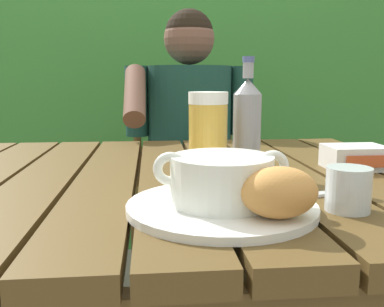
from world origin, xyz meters
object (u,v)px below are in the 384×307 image
Objects in this scene: water_glass_small at (348,189)px; butter_tub at (356,157)px; beer_glass at (208,136)px; beer_bottle at (247,125)px; bread_roll at (279,192)px; soup_bowl at (222,178)px; chair_near_diner at (186,191)px; serving_plate at (221,207)px; person_eating at (190,144)px; table_knife at (301,196)px.

water_glass_small is 0.33m from butter_tub.
beer_bottle is (0.09, 0.04, 0.02)m from beer_glass.
soup_bowl is at bearing 130.60° from bread_roll.
soup_bowl is at bearing -92.23° from chair_near_diner.
bread_roll is (0.06, -0.08, 0.04)m from serving_plate.
person_eating reaches higher than chair_near_diner.
water_glass_small reaches higher than serving_plate.
soup_bowl is 1.59× the size of butter_tub.
table_knife is (0.05, -0.19, -0.10)m from beer_bottle.
beer_bottle is at bearing -87.08° from chair_near_diner.
bread_roll is at bearing -128.93° from butter_tub.
butter_tub is at bearing 9.69° from beer_glass.
beer_bottle reaches higher than table_knife.
serving_plate is 0.15m from table_knife.
water_glass_small is (0.18, -0.23, -0.05)m from beer_glass.
person_eating reaches higher than serving_plate.
serving_plate is 2.60× the size of bread_roll.
chair_near_diner is at bearing 89.17° from person_eating.
water_glass_small is at bearing -81.84° from person_eating.
serving_plate is 1.40× the size of soup_bowl.
chair_near_diner is 1.26m from water_glass_small.
soup_bowl is (-0.04, -0.99, 0.10)m from person_eating.
chair_near_diner is 7.55× the size of butter_tub.
butter_tub is (0.34, 0.27, -0.02)m from soup_bowl.
butter_tub is (0.28, 0.34, -0.02)m from bread_roll.
serving_plate is 4.30× the size of water_glass_small.
serving_plate is 0.44m from butter_tub.
person_eating is at bearing 96.10° from table_knife.
person_eating reaches higher than soup_bowl.
soup_bowl is at bearing -92.51° from person_eating.
water_glass_small is (0.14, -1.00, 0.08)m from person_eating.
person_eating is at bearing -90.83° from chair_near_diner.
chair_near_diner is at bearing 87.77° from serving_plate.
beer_bottle reaches higher than serving_plate.
person_eating is at bearing 87.49° from soup_bowl.
water_glass_small is 0.09m from table_knife.
chair_near_diner is 0.31m from person_eating.
table_knife is at bearing 20.96° from soup_bowl.
butter_tub reaches higher than table_knife.
butter_tub is at bearing -67.34° from person_eating.
serving_plate is (-0.05, -1.19, 0.29)m from chair_near_diner.
bread_roll is 0.44m from butter_tub.
soup_bowl is 0.21m from beer_glass.
soup_bowl is 0.44m from butter_tub.
soup_bowl is at bearing -110.63° from beer_bottle.
table_knife is at bearing -133.01° from butter_tub.
bread_roll is 1.65× the size of water_glass_small.
water_glass_small is at bearing -118.35° from butter_tub.
beer_glass reaches higher than table_knife.
butter_tub is at bearing -72.11° from chair_near_diner.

